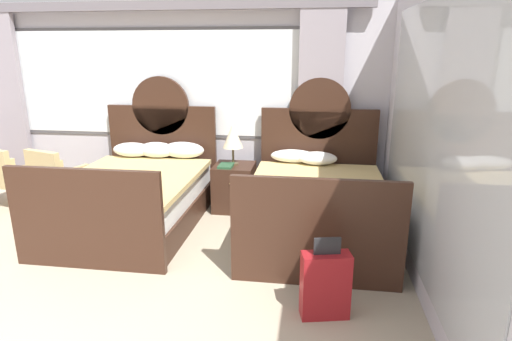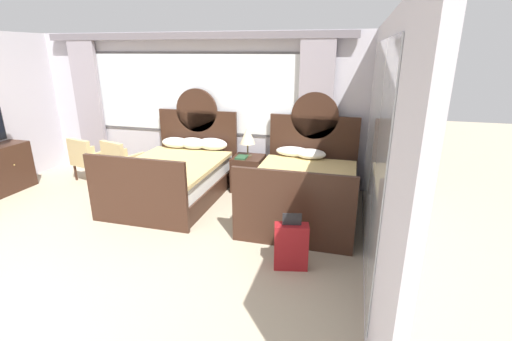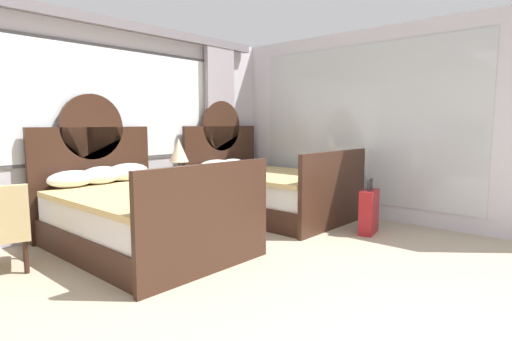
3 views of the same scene
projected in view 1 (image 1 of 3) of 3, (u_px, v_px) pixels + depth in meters
The scene contains 10 objects.
wall_back_window at pixel (157, 97), 5.88m from camera, with size 6.32×0.22×2.70m.
wall_right_mirror at pixel (444, 147), 3.17m from camera, with size 0.08×4.86×2.70m.
bed_near_window at pixel (136, 194), 5.09m from camera, with size 1.53×2.18×1.73m.
bed_near_mirror at pixel (316, 204), 4.78m from camera, with size 1.53×2.18×1.73m.
nightstand_between_beds at pixel (234, 187), 5.58m from camera, with size 0.52×0.54×0.61m.
table_lamp_on_nightstand at pixel (233, 136), 5.42m from camera, with size 0.27×0.27×0.54m.
book_on_nightstand at pixel (226, 166), 5.41m from camera, with size 0.18×0.26×0.03m.
armchair_by_window_left at pixel (56, 176), 5.58m from camera, with size 0.70×0.70×0.83m.
armchair_by_window_centre at pixel (7, 174), 5.68m from camera, with size 0.68×0.68×0.83m.
suitcase_on_floor at pixel (325, 285), 3.31m from camera, with size 0.41×0.24×0.68m.
Camera 1 is at (2.22, -1.41, 2.05)m, focal length 29.43 mm.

